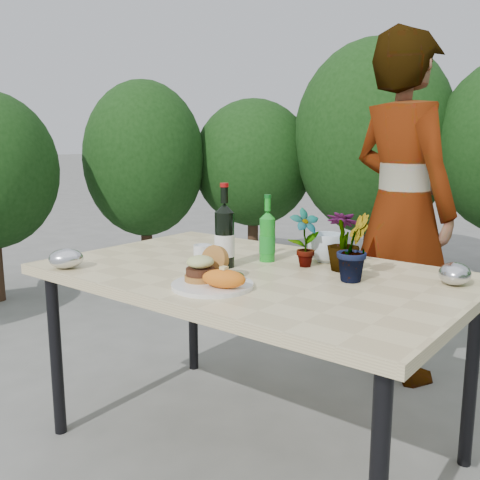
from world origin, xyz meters
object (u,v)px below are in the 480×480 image
Objects in this scene: dinner_plate at (212,285)px; person at (401,208)px; patio_table at (253,284)px; wine_bottle at (225,237)px.

dinner_plate is 1.37m from person.
wine_bottle is at bearing -168.06° from patio_table.
patio_table is 0.22m from wine_bottle.
person is at bearing 85.27° from dinner_plate.
wine_bottle is at bearing 99.00° from person.
dinner_plate is 0.32m from wine_bottle.
patio_table is 5.71× the size of dinner_plate.
dinner_plate is 0.16× the size of person.
patio_table is at bearing 104.84° from person.
wine_bottle is 0.19× the size of person.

